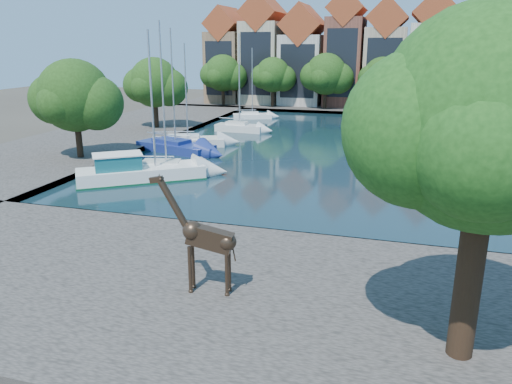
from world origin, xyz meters
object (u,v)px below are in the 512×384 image
(plane_tree, at_px, (494,128))
(sailboat_left_a, at_px, (167,167))
(giraffe_statue, at_px, (203,237))
(motorsailer, at_px, (137,170))
(sailboat_right_a, at_px, (504,189))

(plane_tree, bearing_deg, sailboat_left_a, 135.68)
(sailboat_left_a, bearing_deg, giraffe_statue, -59.67)
(motorsailer, height_order, sailboat_left_a, sailboat_left_a)
(giraffe_statue, relative_size, motorsailer, 0.43)
(sailboat_left_a, bearing_deg, plane_tree, -44.32)
(plane_tree, relative_size, sailboat_right_a, 1.02)
(giraffe_statue, distance_m, motorsailer, 19.18)
(motorsailer, distance_m, sailboat_left_a, 2.65)
(plane_tree, height_order, sailboat_right_a, plane_tree)
(plane_tree, distance_m, giraffe_statue, 10.68)
(sailboat_left_a, height_order, sailboat_right_a, sailboat_left_a)
(plane_tree, relative_size, sailboat_left_a, 0.94)
(motorsailer, xyz_separation_m, sailboat_right_a, (25.25, 3.07, -0.23))
(motorsailer, bearing_deg, giraffe_statue, -52.89)
(giraffe_statue, distance_m, sailboat_left_a, 20.44)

